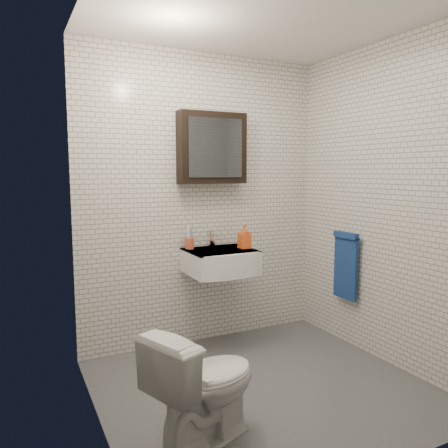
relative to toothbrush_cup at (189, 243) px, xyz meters
name	(u,v)px	position (x,y,z in m)	size (l,w,h in m)	color
ground	(262,387)	(0.16, -0.93, -0.90)	(2.20, 2.00, 0.01)	#47494F
room_shell	(264,177)	(0.16, -0.93, 0.56)	(2.22, 2.02, 2.51)	silver
washbasin	(222,261)	(0.21, -0.19, -0.15)	(0.55, 0.50, 0.20)	white
faucet	(212,239)	(0.21, 0.00, 0.02)	(0.06, 0.20, 0.15)	silver
mirror_cabinet	(212,148)	(0.21, 0.00, 0.80)	(0.60, 0.15, 0.60)	black
towel_rail	(346,263)	(1.21, -0.58, -0.18)	(0.09, 0.30, 0.58)	silver
toothbrush_cup	(189,243)	(0.00, 0.00, 0.00)	(0.09, 0.09, 0.21)	#C05030
soap_bottle	(244,237)	(0.43, -0.18, 0.05)	(0.09, 0.09, 0.20)	#FF541A
toilet	(205,384)	(-0.44, -1.31, -0.56)	(0.38, 0.66, 0.68)	white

